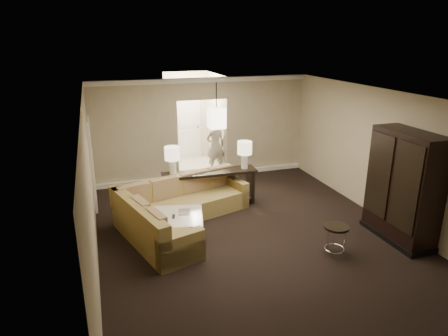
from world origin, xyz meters
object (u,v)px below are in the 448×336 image
object	(u,v)px
sectional_sofa	(177,210)
person	(215,143)
console_table	(210,185)
armoire	(403,189)
coffee_table	(177,225)
drink_table	(336,234)

from	to	relation	value
sectional_sofa	person	distance (m)	3.65
console_table	person	distance (m)	2.48
sectional_sofa	armoire	distance (m)	4.52
sectional_sofa	armoire	xyz separation A→B (m)	(4.04, -1.90, 0.69)
console_table	armoire	world-z (taller)	armoire
coffee_table	armoire	world-z (taller)	armoire
console_table	person	size ratio (longest dim) A/B	1.25
coffee_table	drink_table	bearing A→B (deg)	-32.45
person	sectional_sofa	bearing A→B (deg)	49.79
drink_table	armoire	bearing A→B (deg)	5.28
console_table	drink_table	distance (m)	3.27
armoire	drink_table	distance (m)	1.66
person	armoire	bearing A→B (deg)	103.77
sectional_sofa	coffee_table	bearing A→B (deg)	-119.96
sectional_sofa	console_table	xyz separation A→B (m)	(0.96, 0.83, 0.15)
sectional_sofa	console_table	world-z (taller)	sectional_sofa
drink_table	person	world-z (taller)	person
drink_table	person	bearing A→B (deg)	97.93
console_table	person	bearing A→B (deg)	72.25
coffee_table	armoire	distance (m)	4.48
console_table	drink_table	bearing A→B (deg)	-59.03
console_table	sectional_sofa	bearing A→B (deg)	-136.88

